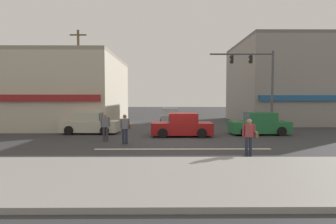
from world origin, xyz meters
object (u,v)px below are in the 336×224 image
object	(u,v)px
sedan_crossing_center	(259,125)
sedan_crossing_leftbound	(90,124)
pedestrian_mid_crossing	(125,127)
utility_pole_far_right	(267,80)
pedestrian_foreground_with_bag	(249,135)
sedan_parked_curbside	(182,126)
sedan_crossing_rightbound	(170,117)
pedestrian_far_side	(105,126)
traffic_light_mast	(260,77)
utility_pole_near_left	(79,78)

from	to	relation	value
sedan_crossing_center	sedan_crossing_leftbound	world-z (taller)	same
pedestrian_mid_crossing	sedan_crossing_center	bearing A→B (deg)	22.87
utility_pole_far_right	pedestrian_foreground_with_bag	xyz separation A→B (m)	(-5.28, -11.66, -3.21)
utility_pole_far_right	pedestrian_mid_crossing	distance (m)	14.48
utility_pole_far_right	sedan_crossing_center	bearing A→B (deg)	-116.70
sedan_parked_curbside	pedestrian_mid_crossing	distance (m)	4.52
sedan_parked_curbside	sedan_crossing_rightbound	distance (m)	8.98
sedan_crossing_rightbound	pedestrian_far_side	bearing A→B (deg)	-110.17
traffic_light_mast	utility_pole_far_right	bearing A→B (deg)	60.03
sedan_crossing_center	traffic_light_mast	bearing A→B (deg)	70.59
utility_pole_far_right	sedan_crossing_rightbound	size ratio (longest dim) A/B	1.94
traffic_light_mast	sedan_parked_curbside	xyz separation A→B (m)	(-6.09, -2.34, -3.46)
pedestrian_foreground_with_bag	pedestrian_mid_crossing	bearing A→B (deg)	152.06
sedan_crossing_leftbound	sedan_crossing_center	bearing A→B (deg)	-3.01
sedan_parked_curbside	sedan_crossing_leftbound	bearing A→B (deg)	167.77
utility_pole_far_right	pedestrian_foreground_with_bag	bearing A→B (deg)	-114.35
utility_pole_near_left	pedestrian_far_side	size ratio (longest dim) A/B	4.98
utility_pole_far_right	pedestrian_mid_crossing	bearing A→B (deg)	-143.17
pedestrian_mid_crossing	utility_pole_far_right	bearing A→B (deg)	36.83
traffic_light_mast	pedestrian_mid_crossing	bearing A→B (deg)	-150.75
pedestrian_foreground_with_bag	pedestrian_far_side	size ratio (longest dim) A/B	1.00
traffic_light_mast	sedan_crossing_rightbound	distance (m)	10.07
sedan_crossing_leftbound	pedestrian_mid_crossing	xyz separation A→B (m)	(3.25, -4.41, 0.24)
sedan_parked_curbside	pedestrian_far_side	bearing A→B (deg)	-156.12
sedan_crossing_center	pedestrian_mid_crossing	xyz separation A→B (m)	(-8.95, -3.77, 0.24)
sedan_crossing_rightbound	sedan_crossing_leftbound	world-z (taller)	same
utility_pole_near_left	pedestrian_mid_crossing	distance (m)	9.78
sedan_crossing_center	pedestrian_mid_crossing	distance (m)	9.71
traffic_light_mast	sedan_crossing_center	distance (m)	3.83
sedan_parked_curbside	pedestrian_foreground_with_bag	bearing A→B (deg)	-66.93
traffic_light_mast	sedan_parked_curbside	world-z (taller)	traffic_light_mast
utility_pole_far_right	sedan_crossing_center	size ratio (longest dim) A/B	1.92
sedan_crossing_center	sedan_crossing_rightbound	size ratio (longest dim) A/B	1.01
utility_pole_near_left	sedan_parked_curbside	world-z (taller)	utility_pole_near_left
pedestrian_foreground_with_bag	traffic_light_mast	bearing A→B (deg)	67.87
traffic_light_mast	sedan_crossing_center	bearing A→B (deg)	-109.41
utility_pole_far_right	utility_pole_near_left	bearing A→B (deg)	-177.13
utility_pole_near_left	pedestrian_mid_crossing	bearing A→B (deg)	-56.34
sedan_parked_curbside	utility_pole_far_right	bearing A→B (deg)	34.80
sedan_crossing_center	sedan_crossing_leftbound	xyz separation A→B (m)	(-12.20, 0.64, 0.00)
pedestrian_foreground_with_bag	utility_pole_far_right	bearing A→B (deg)	65.65
utility_pole_near_left	pedestrian_far_side	world-z (taller)	utility_pole_near_left
sedan_crossing_center	sedan_crossing_leftbound	size ratio (longest dim) A/B	1.00
sedan_crossing_center	pedestrian_mid_crossing	bearing A→B (deg)	-157.13
sedan_crossing_center	pedestrian_foreground_with_bag	xyz separation A→B (m)	(-2.92, -6.97, 0.24)
sedan_parked_curbside	sedan_crossing_center	xyz separation A→B (m)	(5.55, 0.80, 0.00)
sedan_crossing_rightbound	utility_pole_near_left	bearing A→B (deg)	-151.31
utility_pole_far_right	traffic_light_mast	bearing A→B (deg)	-119.97
utility_pole_near_left	utility_pole_far_right	size ratio (longest dim) A/B	1.04
utility_pole_far_right	pedestrian_far_side	bearing A→B (deg)	-149.01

